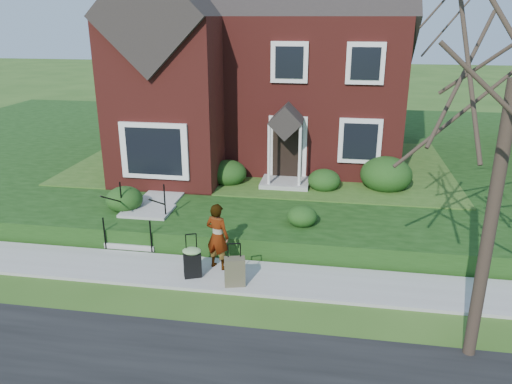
% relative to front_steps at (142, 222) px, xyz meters
% --- Properties ---
extents(ground, '(120.00, 120.00, 0.00)m').
position_rel_front_steps_xyz_m(ground, '(2.50, -1.84, -0.47)').
color(ground, '#2D5119').
rests_on(ground, ground).
extents(sidewalk, '(60.00, 1.60, 0.08)m').
position_rel_front_steps_xyz_m(sidewalk, '(2.50, -1.84, -0.43)').
color(sidewalk, '#9E9B93').
rests_on(sidewalk, ground).
extents(terrace, '(44.00, 20.00, 0.60)m').
position_rel_front_steps_xyz_m(terrace, '(6.50, 9.06, -0.17)').
color(terrace, '#15330E').
rests_on(terrace, ground).
extents(walkway, '(1.20, 6.00, 0.06)m').
position_rel_front_steps_xyz_m(walkway, '(0.00, 3.16, 0.16)').
color(walkway, '#9E9B93').
rests_on(walkway, terrace).
extents(main_house, '(10.40, 10.20, 9.40)m').
position_rel_front_steps_xyz_m(main_house, '(2.29, 7.76, 4.79)').
color(main_house, maroon).
rests_on(main_house, terrace).
extents(front_steps, '(1.40, 2.02, 1.50)m').
position_rel_front_steps_xyz_m(front_steps, '(0.00, 0.00, 0.00)').
color(front_steps, '#9E9B93').
rests_on(front_steps, ground).
extents(foundation_shrubs, '(10.14, 4.77, 1.18)m').
position_rel_front_steps_xyz_m(foundation_shrubs, '(3.53, 3.17, 0.61)').
color(foundation_shrubs, '#143510').
rests_on(foundation_shrubs, terrace).
extents(woman, '(0.72, 0.59, 1.69)m').
position_rel_front_steps_xyz_m(woman, '(2.59, -1.54, 0.45)').
color(woman, '#999999').
rests_on(woman, sidewalk).
extents(suitcase_black, '(0.56, 0.52, 1.10)m').
position_rel_front_steps_xyz_m(suitcase_black, '(2.10, -2.10, 0.03)').
color(suitcase_black, black).
rests_on(suitcase_black, sidewalk).
extents(suitcase_olive, '(0.53, 0.38, 1.03)m').
position_rel_front_steps_xyz_m(suitcase_olive, '(3.18, -2.31, -0.05)').
color(suitcase_olive, brown).
rests_on(suitcase_olive, sidewalk).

